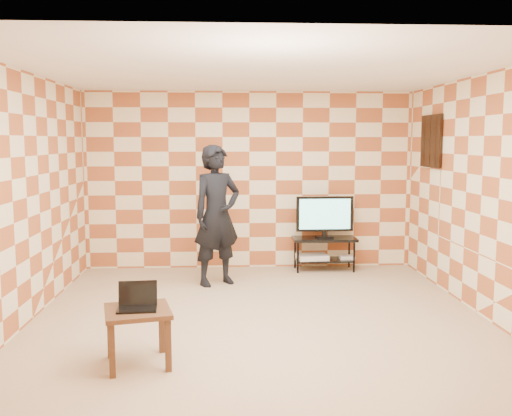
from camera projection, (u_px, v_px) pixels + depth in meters
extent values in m
plane|color=tan|center=(259.00, 316.00, 6.41)|extent=(5.00, 5.00, 0.00)
cube|color=beige|center=(249.00, 180.00, 8.73)|extent=(5.00, 0.02, 2.70)
cube|color=beige|center=(281.00, 233.00, 3.77)|extent=(5.00, 0.02, 2.70)
cube|color=beige|center=(27.00, 198.00, 6.12)|extent=(0.02, 5.00, 2.70)
cube|color=beige|center=(481.00, 195.00, 6.38)|extent=(0.02, 5.00, 2.70)
cube|color=white|center=(259.00, 71.00, 6.09)|extent=(5.00, 5.00, 0.02)
cube|color=black|center=(431.00, 141.00, 7.85)|extent=(0.04, 0.72, 0.72)
cube|color=black|center=(431.00, 141.00, 7.85)|extent=(0.04, 0.03, 0.68)
cube|color=black|center=(431.00, 141.00, 7.85)|extent=(0.04, 0.68, 0.03)
cube|color=black|center=(324.00, 239.00, 8.60)|extent=(0.96, 0.43, 0.04)
cube|color=black|center=(324.00, 260.00, 8.64)|extent=(0.86, 0.38, 0.03)
cylinder|color=black|center=(298.00, 257.00, 8.44)|extent=(0.03, 0.03, 0.50)
cylinder|color=black|center=(295.00, 252.00, 8.78)|extent=(0.03, 0.03, 0.50)
cylinder|color=black|center=(354.00, 256.00, 8.48)|extent=(0.03, 0.03, 0.50)
cylinder|color=black|center=(349.00, 251.00, 8.83)|extent=(0.03, 0.03, 0.50)
cube|color=black|center=(324.00, 237.00, 8.60)|extent=(0.26, 0.17, 0.03)
cube|color=black|center=(324.00, 233.00, 8.60)|extent=(0.06, 0.05, 0.07)
cube|color=black|center=(325.00, 214.00, 8.56)|extent=(0.86, 0.08, 0.53)
cube|color=#74E1DA|center=(325.00, 214.00, 8.53)|extent=(0.77, 0.03, 0.45)
cube|color=silver|center=(312.00, 257.00, 8.61)|extent=(0.48, 0.37, 0.07)
cube|color=silver|center=(347.00, 257.00, 8.65)|extent=(0.23, 0.17, 0.05)
cube|color=#3C2517|center=(137.00, 311.00, 4.97)|extent=(0.67, 0.67, 0.04)
cube|color=#3C2517|center=(112.00, 351.00, 4.71)|extent=(0.06, 0.06, 0.46)
cube|color=#3C2517|center=(110.00, 333.00, 5.15)|extent=(0.06, 0.06, 0.46)
cube|color=#3C2517|center=(168.00, 345.00, 4.84)|extent=(0.06, 0.06, 0.46)
cube|color=#3C2517|center=(162.00, 328.00, 5.28)|extent=(0.06, 0.06, 0.46)
cube|color=black|center=(137.00, 309.00, 4.94)|extent=(0.35, 0.26, 0.02)
cube|color=black|center=(138.00, 293.00, 5.04)|extent=(0.34, 0.08, 0.22)
imported|color=black|center=(217.00, 215.00, 7.71)|extent=(0.83, 0.74, 1.90)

